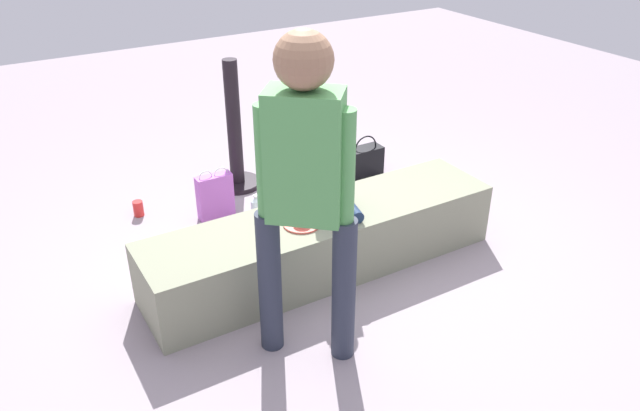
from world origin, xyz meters
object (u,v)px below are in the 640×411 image
object	(u,v)px
adult_standing	(305,177)
cake_plate	(302,222)
gift_bag	(215,196)
cake_box_white	(325,191)
child_seated	(334,180)
party_cup_red	(138,208)
water_bottle_near_gift	(256,209)
handbag_black_leather	(365,161)

from	to	relation	value
adult_standing	cake_plate	world-z (taller)	adult_standing
gift_bag	cake_box_white	world-z (taller)	gift_bag
cake_plate	gift_bag	xyz separation A→B (m)	(-0.15, 1.02, -0.25)
adult_standing	cake_box_white	distance (m)	1.97
child_seated	adult_standing	size ratio (longest dim) A/B	0.29
party_cup_red	water_bottle_near_gift	bearing A→B (deg)	-35.29
child_seated	party_cup_red	distance (m)	1.65
cake_plate	gift_bag	size ratio (longest dim) A/B	0.59
cake_plate	handbag_black_leather	distance (m)	1.60
water_bottle_near_gift	cake_box_white	bearing A→B (deg)	5.52
cake_plate	cake_box_white	xyz separation A→B (m)	(0.69, 0.88, -0.37)
gift_bag	cake_plate	bearing A→B (deg)	-81.71
adult_standing	gift_bag	distance (m)	1.78
gift_bag	water_bottle_near_gift	xyz separation A→B (m)	(0.23, -0.19, -0.08)
party_cup_red	handbag_black_leather	bearing A→B (deg)	-8.73
child_seated	cake_box_white	bearing A→B (deg)	62.13
cake_plate	gift_bag	world-z (taller)	cake_plate
adult_standing	cake_plate	distance (m)	0.85
cake_plate	adult_standing	bearing A→B (deg)	-117.05
party_cup_red	cake_box_white	bearing A→B (deg)	-18.65
cake_plate	party_cup_red	size ratio (longest dim) A/B	1.95
handbag_black_leather	cake_box_white	bearing A→B (deg)	-161.10
water_bottle_near_gift	party_cup_red	size ratio (longest dim) A/B	1.77
adult_standing	party_cup_red	size ratio (longest dim) A/B	14.58
adult_standing	party_cup_red	distance (m)	2.13
child_seated	water_bottle_near_gift	bearing A→B (deg)	101.56
adult_standing	water_bottle_near_gift	size ratio (longest dim) A/B	8.23
child_seated	party_cup_red	xyz separation A→B (m)	(-0.87, 1.29, -0.56)
water_bottle_near_gift	handbag_black_leather	distance (m)	1.12
cake_plate	handbag_black_leather	xyz separation A→B (m)	(1.17, 1.05, -0.30)
cake_plate	party_cup_red	xyz separation A→B (m)	(-0.63, 1.33, -0.37)
cake_plate	cake_box_white	distance (m)	1.18
cake_box_white	handbag_black_leather	xyz separation A→B (m)	(0.49, 0.17, 0.07)
adult_standing	gift_bag	bearing A→B (deg)	85.27
party_cup_red	cake_box_white	distance (m)	1.39
gift_bag	handbag_black_leather	world-z (taller)	gift_bag
gift_bag	water_bottle_near_gift	distance (m)	0.31
child_seated	adult_standing	bearing A→B (deg)	-131.69
adult_standing	handbag_black_leather	distance (m)	2.33
party_cup_red	cake_box_white	xyz separation A→B (m)	(1.32, -0.44, -0.01)
adult_standing	handbag_black_leather	bearing A→B (deg)	47.63
child_seated	cake_plate	world-z (taller)	child_seated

